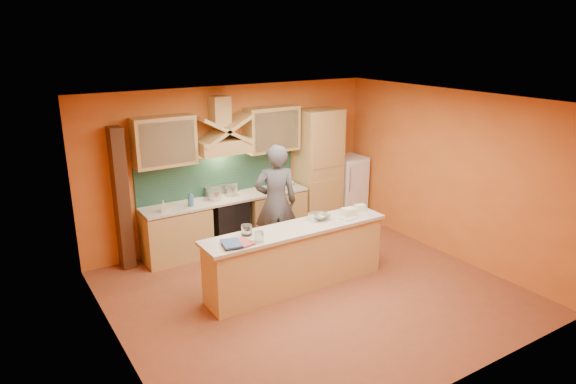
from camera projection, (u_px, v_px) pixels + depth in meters
floor at (313, 292)px, 7.56m from camera, size 5.50×5.00×0.01m
ceiling at (316, 101)px, 6.72m from camera, size 5.50×5.00×0.01m
wall_back at (234, 165)px, 9.16m from camera, size 5.50×0.02×2.80m
wall_front at (458, 269)px, 5.13m from camera, size 5.50×0.02×2.80m
wall_left at (113, 244)px, 5.74m from camera, size 0.02×5.00×2.80m
wall_right at (449, 174)px, 8.55m from camera, size 0.02×5.00×2.80m
base_cabinet_left at (176, 235)px, 8.57m from camera, size 1.10×0.60×0.86m
base_cabinet_right at (274, 214)px, 9.54m from camera, size 1.10×0.60×0.86m
counter_top at (227, 198)px, 8.91m from camera, size 3.00×0.62×0.04m
stove at (228, 223)px, 9.05m from camera, size 0.60×0.58×0.90m
backsplash at (219, 175)px, 9.04m from camera, size 3.00×0.03×0.70m
range_hood at (224, 146)px, 8.68m from camera, size 0.92×0.50×0.24m
hood_chimney at (220, 111)px, 8.58m from camera, size 0.30×0.30×0.50m
upper_cabinet_left at (164, 141)px, 8.17m from camera, size 1.00×0.35×0.80m
upper_cabinet_right at (272, 129)px, 9.20m from camera, size 1.00×0.35×0.80m
pantry_column at (318, 169)px, 9.83m from camera, size 0.80×0.60×2.30m
fridge at (348, 188)px, 10.37m from camera, size 0.58×0.60×1.30m
trim_column_left at (121, 199)px, 8.07m from camera, size 0.20×0.30×2.30m
island_body at (296, 259)px, 7.62m from camera, size 2.80×0.55×0.88m
island_top at (296, 229)px, 7.48m from camera, size 2.90×0.62×0.05m
person at (276, 203)px, 8.43m from camera, size 0.83×0.68×1.96m
pot_large at (215, 196)px, 8.79m from camera, size 0.30×0.30×0.16m
pot_small at (231, 192)px, 8.99m from camera, size 0.21×0.21×0.15m
soap_bottle_a at (163, 206)px, 8.16m from camera, size 0.11×0.11×0.19m
soap_bottle_b at (191, 198)px, 8.44m from camera, size 0.13×0.13×0.27m
bowl_back at (288, 183)px, 9.63m from camera, size 0.22×0.22×0.06m
dish_rack at (277, 187)px, 9.30m from camera, size 0.31×0.26×0.10m
book_lower at (237, 245)px, 6.83m from camera, size 0.27×0.33×0.03m
book_upper at (223, 245)px, 6.78m from camera, size 0.31×0.38×0.03m
jar_large at (247, 230)px, 7.18m from camera, size 0.19×0.19×0.15m
jar_small at (259, 237)px, 6.95m from camera, size 0.14×0.14×0.14m
kitchen_scale at (314, 217)px, 7.73m from camera, size 0.15×0.15×0.11m
mixing_bowl at (319, 217)px, 7.79m from camera, size 0.33×0.33×0.08m
cloth at (348, 218)px, 7.83m from camera, size 0.27×0.23×0.02m
grocery_bag_a at (349, 212)px, 7.92m from camera, size 0.21×0.18×0.12m
grocery_bag_b at (360, 208)px, 8.16m from camera, size 0.18×0.15×0.10m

